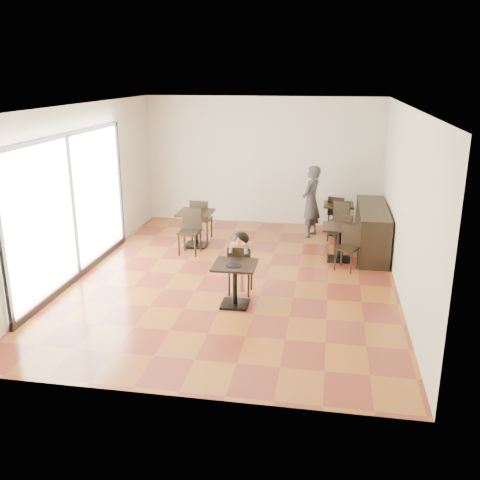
% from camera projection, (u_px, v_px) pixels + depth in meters
% --- Properties ---
extents(floor, '(6.00, 8.00, 0.01)m').
position_uv_depth(floor, '(235.00, 277.00, 10.25)').
color(floor, brown).
rests_on(floor, ground).
extents(ceiling, '(6.00, 8.00, 0.01)m').
position_uv_depth(ceiling, '(235.00, 106.00, 9.29)').
color(ceiling, white).
rests_on(ceiling, floor).
extents(wall_back, '(6.00, 0.01, 3.20)m').
position_uv_depth(wall_back, '(263.00, 161.00, 13.53)').
color(wall_back, beige).
rests_on(wall_back, floor).
extents(wall_front, '(6.00, 0.01, 3.20)m').
position_uv_depth(wall_front, '(172.00, 273.00, 6.01)').
color(wall_front, beige).
rests_on(wall_front, floor).
extents(wall_left, '(0.01, 8.00, 3.20)m').
position_uv_depth(wall_left, '(81.00, 190.00, 10.25)').
color(wall_left, beige).
rests_on(wall_left, floor).
extents(wall_right, '(0.01, 8.00, 3.20)m').
position_uv_depth(wall_right, '(404.00, 202.00, 9.29)').
color(wall_right, beige).
rests_on(wall_right, floor).
extents(storefront_window, '(0.04, 4.50, 2.60)m').
position_uv_depth(storefront_window, '(72.00, 206.00, 9.84)').
color(storefront_window, white).
rests_on(storefront_window, floor).
extents(child_table, '(0.70, 0.70, 0.74)m').
position_uv_depth(child_table, '(235.00, 285.00, 8.91)').
color(child_table, black).
rests_on(child_table, floor).
extents(child_chair, '(0.40, 0.40, 0.90)m').
position_uv_depth(child_chair, '(240.00, 269.00, 9.40)').
color(child_chair, black).
rests_on(child_chair, floor).
extents(child, '(0.40, 0.56, 1.13)m').
position_uv_depth(child, '(240.00, 263.00, 9.37)').
color(child, slate).
rests_on(child, child_chair).
extents(plate, '(0.25, 0.25, 0.02)m').
position_uv_depth(plate, '(234.00, 265.00, 8.70)').
color(plate, black).
rests_on(plate, child_table).
extents(pizza_slice, '(0.26, 0.20, 0.06)m').
position_uv_depth(pizza_slice, '(239.00, 244.00, 9.07)').
color(pizza_slice, tan).
rests_on(pizza_slice, child).
extents(adult_patron, '(0.61, 0.73, 1.70)m').
position_uv_depth(adult_patron, '(311.00, 202.00, 12.56)').
color(adult_patron, '#3A3A3F').
rests_on(adult_patron, floor).
extents(cafe_table_mid, '(0.91, 0.91, 0.73)m').
position_uv_depth(cafe_table_mid, '(339.00, 243.00, 11.08)').
color(cafe_table_mid, black).
rests_on(cafe_table_mid, floor).
extents(cafe_table_left, '(0.80, 0.80, 0.80)m').
position_uv_depth(cafe_table_left, '(196.00, 229.00, 11.98)').
color(cafe_table_left, black).
rests_on(cafe_table_left, floor).
extents(cafe_table_back, '(0.91, 0.91, 0.74)m').
position_uv_depth(cafe_table_back, '(338.00, 219.00, 12.89)').
color(cafe_table_back, black).
rests_on(cafe_table_back, floor).
extents(chair_mid_a, '(0.52, 0.52, 0.88)m').
position_uv_depth(chair_mid_a, '(346.00, 233.00, 11.55)').
color(chair_mid_a, black).
rests_on(chair_mid_a, floor).
extents(chair_mid_b, '(0.52, 0.52, 0.88)m').
position_uv_depth(chair_mid_b, '(347.00, 249.00, 10.52)').
color(chair_mid_b, black).
rests_on(chair_mid_b, floor).
extents(chair_left_a, '(0.46, 0.46, 0.96)m').
position_uv_depth(chair_left_a, '(202.00, 219.00, 12.47)').
color(chair_left_a, black).
rests_on(chair_left_a, floor).
extents(chair_left_b, '(0.46, 0.46, 0.96)m').
position_uv_depth(chair_left_b, '(189.00, 232.00, 11.44)').
color(chair_left_b, black).
rests_on(chair_left_b, floor).
extents(chair_back_a, '(0.52, 0.52, 0.89)m').
position_uv_depth(chair_back_a, '(338.00, 214.00, 13.09)').
color(chair_back_a, black).
rests_on(chair_back_a, floor).
extents(chair_back_b, '(0.52, 0.52, 0.89)m').
position_uv_depth(chair_back_b, '(338.00, 222.00, 12.35)').
color(chair_back_b, black).
rests_on(chair_back_b, floor).
extents(service_counter, '(0.60, 2.40, 1.00)m').
position_uv_depth(service_counter, '(372.00, 230.00, 11.55)').
color(service_counter, black).
rests_on(service_counter, floor).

